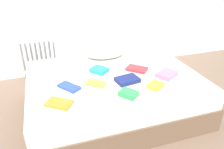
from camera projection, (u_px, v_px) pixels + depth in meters
name	position (u px, v px, depth m)	size (l,w,h in m)	color
ground_plane	(113.00, 109.00, 2.82)	(8.00, 8.00, 0.00)	#7F6651
bed	(113.00, 93.00, 2.70)	(2.00, 1.50, 0.50)	brown
radiator	(37.00, 56.00, 3.42)	(0.52, 0.04, 0.55)	white
pillow	(106.00, 52.00, 3.01)	(0.54, 0.31, 0.16)	white
textbook_navy	(127.00, 80.00, 2.43)	(0.25, 0.18, 0.05)	navy
textbook_lime	(96.00, 83.00, 2.38)	(0.21, 0.13, 0.02)	#8CC638
textbook_teal	(99.00, 70.00, 2.65)	(0.19, 0.16, 0.05)	teal
textbook_pink	(167.00, 74.00, 2.55)	(0.24, 0.18, 0.05)	pink
textbook_white	(58.00, 74.00, 2.55)	(0.24, 0.18, 0.05)	white
textbook_yellow	(156.00, 85.00, 2.33)	(0.18, 0.13, 0.04)	yellow
textbook_orange	(59.00, 103.00, 2.04)	(0.24, 0.15, 0.03)	orange
textbook_green	(129.00, 94.00, 2.17)	(0.17, 0.13, 0.05)	green
textbook_red	(137.00, 69.00, 2.69)	(0.25, 0.15, 0.03)	red
textbook_blue	(69.00, 87.00, 2.31)	(0.24, 0.12, 0.03)	#2847B7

